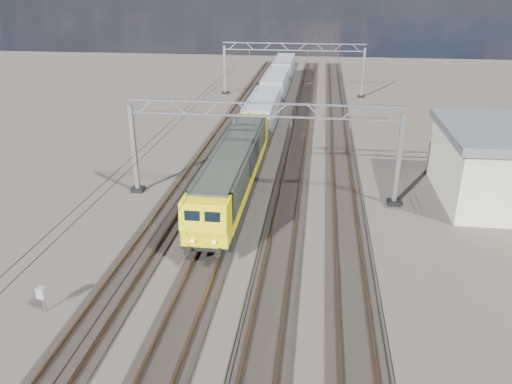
# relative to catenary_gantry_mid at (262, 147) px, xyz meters

# --- Properties ---
(ground) EXTENTS (160.00, 160.00, 0.00)m
(ground) POSITION_rel_catenary_gantry_mid_xyz_m (-0.00, -4.00, -3.91)
(ground) COLOR black
(ground) RESTS_ON ground
(track_outer_west) EXTENTS (2.60, 140.00, 0.30)m
(track_outer_west) POSITION_rel_catenary_gantry_mid_xyz_m (-6.00, -4.00, -3.83)
(track_outer_west) COLOR black
(track_outer_west) RESTS_ON ground
(track_loco) EXTENTS (2.60, 140.00, 0.30)m
(track_loco) POSITION_rel_catenary_gantry_mid_xyz_m (-2.00, -4.00, -3.83)
(track_loco) COLOR black
(track_loco) RESTS_ON ground
(track_inner_east) EXTENTS (2.60, 140.00, 0.30)m
(track_inner_east) POSITION_rel_catenary_gantry_mid_xyz_m (2.00, -4.00, -3.83)
(track_inner_east) COLOR black
(track_inner_east) RESTS_ON ground
(track_outer_east) EXTENTS (2.60, 140.00, 0.30)m
(track_outer_east) POSITION_rel_catenary_gantry_mid_xyz_m (6.00, -4.00, -3.83)
(track_outer_east) COLOR black
(track_outer_east) RESTS_ON ground
(catenary_gantry_mid) EXTENTS (19.90, 0.90, 7.11)m
(catenary_gantry_mid) POSITION_rel_catenary_gantry_mid_xyz_m (0.00, 0.00, 0.00)
(catenary_gantry_mid) COLOR #999DA7
(catenary_gantry_mid) RESTS_ON ground
(catenary_gantry_far) EXTENTS (19.90, 0.90, 7.11)m
(catenary_gantry_far) POSITION_rel_catenary_gantry_mid_xyz_m (0.00, 36.00, 0.00)
(catenary_gantry_far) COLOR #999DA7
(catenary_gantry_far) RESTS_ON ground
(overhead_wires) EXTENTS (12.03, 140.00, 0.53)m
(overhead_wires) POSITION_rel_catenary_gantry_mid_xyz_m (-0.00, 4.00, 1.84)
(overhead_wires) COLOR black
(overhead_wires) RESTS_ON ground
(locomotive) EXTENTS (2.76, 21.10, 3.62)m
(locomotive) POSITION_rel_catenary_gantry_mid_xyz_m (-2.00, -0.12, -1.58)
(locomotive) COLOR black
(locomotive) RESTS_ON ground
(hopper_wagon_lead) EXTENTS (3.38, 13.00, 3.25)m
(hopper_wagon_lead) POSITION_rel_catenary_gantry_mid_xyz_m (-2.00, 17.58, -1.67)
(hopper_wagon_lead) COLOR black
(hopper_wagon_lead) RESTS_ON ground
(hopper_wagon_mid) EXTENTS (3.38, 13.00, 3.25)m
(hopper_wagon_mid) POSITION_rel_catenary_gantry_mid_xyz_m (-2.00, 31.78, -1.67)
(hopper_wagon_mid) COLOR black
(hopper_wagon_mid) RESTS_ON ground
(hopper_wagon_third) EXTENTS (3.38, 13.00, 3.25)m
(hopper_wagon_third) POSITION_rel_catenary_gantry_mid_xyz_m (-2.00, 45.98, -1.67)
(hopper_wagon_third) COLOR black
(hopper_wagon_third) RESTS_ON ground
(trackside_cabinet) EXTENTS (0.51, 0.43, 1.35)m
(trackside_cabinet) POSITION_rel_catenary_gantry_mid_xyz_m (-8.79, -15.05, -2.87)
(trackside_cabinet) COLOR #999DA7
(trackside_cabinet) RESTS_ON ground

